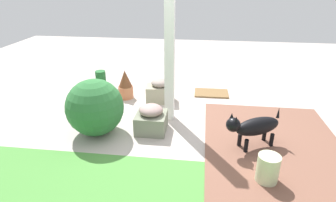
# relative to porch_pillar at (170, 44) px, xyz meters

# --- Properties ---
(ground_plane) EXTENTS (12.00, 12.00, 0.00)m
(ground_plane) POSITION_rel_porch_pillar_xyz_m (-0.27, 0.10, -1.18)
(ground_plane) COLOR #B6AAA1
(brick_path) EXTENTS (1.80, 2.40, 0.02)m
(brick_path) POSITION_rel_porch_pillar_xyz_m (-1.47, 0.62, -1.17)
(brick_path) COLOR brown
(brick_path) RESTS_ON ground
(porch_pillar) EXTENTS (0.14, 0.14, 2.35)m
(porch_pillar) POSITION_rel_porch_pillar_xyz_m (0.00, 0.00, 0.00)
(porch_pillar) COLOR white
(porch_pillar) RESTS_ON ground
(stone_planter_nearest) EXTENTS (0.51, 0.39, 0.42)m
(stone_planter_nearest) POSITION_rel_porch_pillar_xyz_m (0.24, -0.62, -0.99)
(stone_planter_nearest) COLOR gray
(stone_planter_nearest) RESTS_ON ground
(stone_planter_mid) EXTENTS (0.43, 0.43, 0.41)m
(stone_planter_mid) POSITION_rel_porch_pillar_xyz_m (0.21, 0.43, -0.99)
(stone_planter_mid) COLOR gray
(stone_planter_mid) RESTS_ON ground
(round_shrub) EXTENTS (0.80, 0.80, 0.80)m
(round_shrub) POSITION_rel_porch_pillar_xyz_m (0.97, 0.59, -0.78)
(round_shrub) COLOR #2E6E36
(round_shrub) RESTS_ON ground
(terracotta_pot_tall) EXTENTS (0.30, 0.30, 0.66)m
(terracotta_pot_tall) POSITION_rel_porch_pillar_xyz_m (1.15, -0.22, -0.94)
(terracotta_pot_tall) COLOR #A6592E
(terracotta_pot_tall) RESTS_ON ground
(terracotta_pot_spiky) EXTENTS (0.27, 0.27, 0.52)m
(terracotta_pot_spiky) POSITION_rel_porch_pillar_xyz_m (0.89, -0.70, -0.93)
(terracotta_pot_spiky) COLOR #C3744E
(terracotta_pot_spiky) RESTS_ON ground
(dog) EXTENTS (0.75, 0.50, 0.54)m
(dog) POSITION_rel_porch_pillar_xyz_m (-1.17, 0.70, -0.86)
(dog) COLOR black
(dog) RESTS_ON ground
(ceramic_urn) EXTENTS (0.24, 0.24, 0.33)m
(ceramic_urn) POSITION_rel_porch_pillar_xyz_m (-1.23, 1.37, -1.01)
(ceramic_urn) COLOR beige
(ceramic_urn) RESTS_ON ground
(doormat) EXTENTS (0.63, 0.42, 0.03)m
(doormat) POSITION_rel_porch_pillar_xyz_m (-0.67, -1.08, -1.16)
(doormat) COLOR brown
(doormat) RESTS_ON ground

